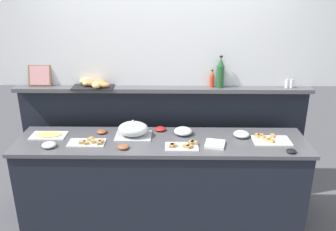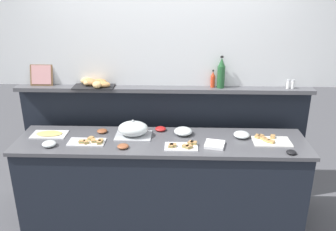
{
  "view_description": "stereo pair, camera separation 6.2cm",
  "coord_description": "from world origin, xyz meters",
  "px_view_note": "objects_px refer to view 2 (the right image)",
  "views": [
    {
      "loc": [
        0.1,
        -3.02,
        2.33
      ],
      "look_at": [
        0.06,
        0.1,
        1.12
      ],
      "focal_mm": 38.37,
      "sensor_mm": 36.0,
      "label": 1
    },
    {
      "loc": [
        0.16,
        -3.01,
        2.33
      ],
      "look_at": [
        0.06,
        0.1,
        1.12
      ],
      "focal_mm": 38.37,
      "sensor_mm": 36.0,
      "label": 2
    }
  ],
  "objects_px": {
    "condiment_bowl_red": "(161,129)",
    "condiment_bowl_cream": "(291,152)",
    "sandwich_platter_front": "(182,146)",
    "pepper_shaker": "(293,84)",
    "sandwich_platter_side": "(89,142)",
    "condiment_bowl_teal": "(102,131)",
    "napkin_stack": "(215,145)",
    "glass_bowl_medium": "(242,135)",
    "hot_sauce_bottle": "(213,80)",
    "glass_bowl_large": "(183,132)",
    "salt_shaker": "(288,84)",
    "glass_bowl_small": "(49,144)",
    "wine_bottle_green": "(221,74)",
    "framed_picture": "(41,75)",
    "serving_cloche": "(133,129)",
    "condiment_bowl_dark": "(123,146)",
    "bread_basket": "(94,83)",
    "sandwich_platter_rear": "(270,140)",
    "cold_cuts_platter": "(49,134)"
  },
  "relations": [
    {
      "from": "glass_bowl_small",
      "to": "bread_basket",
      "type": "bearing_deg",
      "value": 61.05
    },
    {
      "from": "serving_cloche",
      "to": "sandwich_platter_rear",
      "type": "bearing_deg",
      "value": -3.29
    },
    {
      "from": "glass_bowl_large",
      "to": "serving_cloche",
      "type": "bearing_deg",
      "value": -173.19
    },
    {
      "from": "condiment_bowl_dark",
      "to": "sandwich_platter_side",
      "type": "bearing_deg",
      "value": 163.5
    },
    {
      "from": "glass_bowl_small",
      "to": "glass_bowl_large",
      "type": "bearing_deg",
      "value": 13.86
    },
    {
      "from": "condiment_bowl_dark",
      "to": "glass_bowl_small",
      "type": "bearing_deg",
      "value": 178.81
    },
    {
      "from": "wine_bottle_green",
      "to": "framed_picture",
      "type": "xyz_separation_m",
      "value": [
        -1.8,
        0.03,
        -0.04
      ]
    },
    {
      "from": "salt_shaker",
      "to": "pepper_shaker",
      "type": "height_order",
      "value": "same"
    },
    {
      "from": "glass_bowl_large",
      "to": "condiment_bowl_dark",
      "type": "distance_m",
      "value": 0.62
    },
    {
      "from": "condiment_bowl_dark",
      "to": "bread_basket",
      "type": "distance_m",
      "value": 0.79
    },
    {
      "from": "condiment_bowl_cream",
      "to": "salt_shaker",
      "type": "bearing_deg",
      "value": 81.09
    },
    {
      "from": "serving_cloche",
      "to": "napkin_stack",
      "type": "relative_size",
      "value": 2.0
    },
    {
      "from": "sandwich_platter_rear",
      "to": "serving_cloche",
      "type": "relative_size",
      "value": 1.01
    },
    {
      "from": "condiment_bowl_red",
      "to": "condiment_bowl_cream",
      "type": "bearing_deg",
      "value": -21.78
    },
    {
      "from": "cold_cuts_platter",
      "to": "glass_bowl_large",
      "type": "distance_m",
      "value": 1.28
    },
    {
      "from": "sandwich_platter_front",
      "to": "condiment_bowl_teal",
      "type": "xyz_separation_m",
      "value": [
        -0.78,
        0.29,
        0.0
      ]
    },
    {
      "from": "condiment_bowl_dark",
      "to": "condiment_bowl_cream",
      "type": "height_order",
      "value": "condiment_bowl_dark"
    },
    {
      "from": "condiment_bowl_red",
      "to": "bread_basket",
      "type": "height_order",
      "value": "bread_basket"
    },
    {
      "from": "salt_shaker",
      "to": "framed_picture",
      "type": "bearing_deg",
      "value": 179.1
    },
    {
      "from": "hot_sauce_bottle",
      "to": "pepper_shaker",
      "type": "bearing_deg",
      "value": -1.48
    },
    {
      "from": "glass_bowl_medium",
      "to": "condiment_bowl_teal",
      "type": "height_order",
      "value": "glass_bowl_medium"
    },
    {
      "from": "glass_bowl_small",
      "to": "condiment_bowl_red",
      "type": "xyz_separation_m",
      "value": [
        0.98,
        0.38,
        -0.0
      ]
    },
    {
      "from": "sandwich_platter_front",
      "to": "glass_bowl_large",
      "type": "relative_size",
      "value": 1.67
    },
    {
      "from": "condiment_bowl_dark",
      "to": "cold_cuts_platter",
      "type": "bearing_deg",
      "value": 161.09
    },
    {
      "from": "serving_cloche",
      "to": "hot_sauce_bottle",
      "type": "relative_size",
      "value": 1.93
    },
    {
      "from": "sandwich_platter_front",
      "to": "pepper_shaker",
      "type": "height_order",
      "value": "pepper_shaker"
    },
    {
      "from": "sandwich_platter_side",
      "to": "condiment_bowl_dark",
      "type": "relative_size",
      "value": 3.29
    },
    {
      "from": "condiment_bowl_cream",
      "to": "framed_picture",
      "type": "xyz_separation_m",
      "value": [
        -2.35,
        0.68,
        0.48
      ]
    },
    {
      "from": "glass_bowl_medium",
      "to": "framed_picture",
      "type": "xyz_separation_m",
      "value": [
        -1.98,
        0.36,
        0.47
      ]
    },
    {
      "from": "wine_bottle_green",
      "to": "pepper_shaker",
      "type": "xyz_separation_m",
      "value": [
        0.7,
        -0.01,
        -0.1
      ]
    },
    {
      "from": "glass_bowl_medium",
      "to": "bread_basket",
      "type": "bearing_deg",
      "value": 167.67
    },
    {
      "from": "sandwich_platter_front",
      "to": "condiment_bowl_teal",
      "type": "height_order",
      "value": "sandwich_platter_front"
    },
    {
      "from": "glass_bowl_small",
      "to": "pepper_shaker",
      "type": "height_order",
      "value": "pepper_shaker"
    },
    {
      "from": "sandwich_platter_side",
      "to": "sandwich_platter_front",
      "type": "bearing_deg",
      "value": -4.22
    },
    {
      "from": "napkin_stack",
      "to": "pepper_shaker",
      "type": "bearing_deg",
      "value": 33.03
    },
    {
      "from": "sandwich_platter_rear",
      "to": "salt_shaker",
      "type": "bearing_deg",
      "value": 60.32
    },
    {
      "from": "sandwich_platter_rear",
      "to": "glass_bowl_large",
      "type": "relative_size",
      "value": 1.94
    },
    {
      "from": "salt_shaker",
      "to": "framed_picture",
      "type": "distance_m",
      "value": 2.46
    },
    {
      "from": "sandwich_platter_front",
      "to": "glass_bowl_small",
      "type": "height_order",
      "value": "glass_bowl_small"
    },
    {
      "from": "glass_bowl_medium",
      "to": "hot_sauce_bottle",
      "type": "bearing_deg",
      "value": 127.13
    },
    {
      "from": "bread_basket",
      "to": "napkin_stack",
      "type": "bearing_deg",
      "value": -23.21
    },
    {
      "from": "sandwich_platter_front",
      "to": "condiment_bowl_dark",
      "type": "xyz_separation_m",
      "value": [
        -0.52,
        -0.03,
        0.01
      ]
    },
    {
      "from": "glass_bowl_small",
      "to": "pepper_shaker",
      "type": "bearing_deg",
      "value": 14.14
    },
    {
      "from": "sandwich_platter_front",
      "to": "hot_sauce_bottle",
      "type": "xyz_separation_m",
      "value": [
        0.3,
        0.57,
        0.45
      ]
    },
    {
      "from": "glass_bowl_small",
      "to": "condiment_bowl_teal",
      "type": "relative_size",
      "value": 1.26
    },
    {
      "from": "pepper_shaker",
      "to": "glass_bowl_medium",
      "type": "bearing_deg",
      "value": -147.98
    },
    {
      "from": "sandwich_platter_side",
      "to": "condiment_bowl_teal",
      "type": "bearing_deg",
      "value": 72.01
    },
    {
      "from": "sandwich_platter_front",
      "to": "glass_bowl_small",
      "type": "relative_size",
      "value": 2.37
    },
    {
      "from": "sandwich_platter_side",
      "to": "napkin_stack",
      "type": "height_order",
      "value": "sandwich_platter_side"
    },
    {
      "from": "sandwich_platter_side",
      "to": "condiment_bowl_teal",
      "type": "height_order",
      "value": "sandwich_platter_side"
    }
  ]
}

